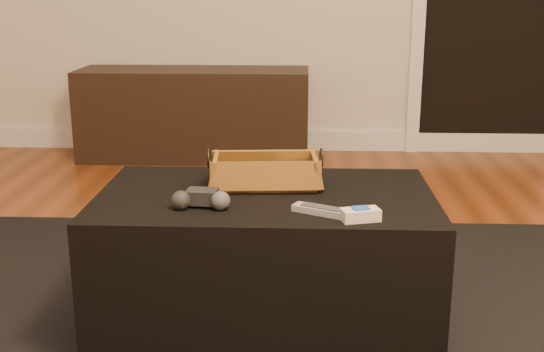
{
  "coord_description": "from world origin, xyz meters",
  "views": [
    {
      "loc": [
        0.14,
        -1.58,
        1.03
      ],
      "look_at": [
        0.06,
        0.34,
        0.49
      ],
      "focal_mm": 45.0,
      "sensor_mm": 36.0,
      "label": 1
    }
  ],
  "objects_px": {
    "ottoman": "(266,259)",
    "wicker_basket": "(265,174)",
    "tv_remote": "(260,181)",
    "cream_gadget": "(360,214)",
    "media_cabinet": "(195,114)",
    "game_controller": "(201,199)",
    "silver_remote": "(326,211)"
  },
  "relations": [
    {
      "from": "wicker_basket",
      "to": "cream_gadget",
      "type": "height_order",
      "value": "wicker_basket"
    },
    {
      "from": "game_controller",
      "to": "ottoman",
      "type": "bearing_deg",
      "value": 40.42
    },
    {
      "from": "media_cabinet",
      "to": "ottoman",
      "type": "distance_m",
      "value": 2.22
    },
    {
      "from": "ottoman",
      "to": "wicker_basket",
      "type": "xyz_separation_m",
      "value": [
        -0.0,
        0.07,
        0.25
      ]
    },
    {
      "from": "media_cabinet",
      "to": "wicker_basket",
      "type": "bearing_deg",
      "value": -75.32
    },
    {
      "from": "media_cabinet",
      "to": "tv_remote",
      "type": "bearing_deg",
      "value": -75.83
    },
    {
      "from": "tv_remote",
      "to": "wicker_basket",
      "type": "bearing_deg",
      "value": 30.87
    },
    {
      "from": "ottoman",
      "to": "silver_remote",
      "type": "height_order",
      "value": "silver_remote"
    },
    {
      "from": "game_controller",
      "to": "cream_gadget",
      "type": "bearing_deg",
      "value": -10.98
    },
    {
      "from": "media_cabinet",
      "to": "wicker_basket",
      "type": "height_order",
      "value": "wicker_basket"
    },
    {
      "from": "ottoman",
      "to": "wicker_basket",
      "type": "bearing_deg",
      "value": 93.73
    },
    {
      "from": "media_cabinet",
      "to": "game_controller",
      "type": "height_order",
      "value": "media_cabinet"
    },
    {
      "from": "media_cabinet",
      "to": "tv_remote",
      "type": "distance_m",
      "value": 2.17
    },
    {
      "from": "tv_remote",
      "to": "wicker_basket",
      "type": "distance_m",
      "value": 0.03
    },
    {
      "from": "ottoman",
      "to": "cream_gadget",
      "type": "xyz_separation_m",
      "value": [
        0.26,
        -0.23,
        0.23
      ]
    },
    {
      "from": "wicker_basket",
      "to": "ottoman",
      "type": "bearing_deg",
      "value": -86.27
    },
    {
      "from": "media_cabinet",
      "to": "silver_remote",
      "type": "relative_size",
      "value": 7.39
    },
    {
      "from": "ottoman",
      "to": "tv_remote",
      "type": "relative_size",
      "value": 5.49
    },
    {
      "from": "tv_remote",
      "to": "cream_gadget",
      "type": "relative_size",
      "value": 1.65
    },
    {
      "from": "game_controller",
      "to": "silver_remote",
      "type": "height_order",
      "value": "game_controller"
    },
    {
      "from": "game_controller",
      "to": "cream_gadget",
      "type": "xyz_separation_m",
      "value": [
        0.43,
        -0.08,
        -0.01
      ]
    },
    {
      "from": "tv_remote",
      "to": "wicker_basket",
      "type": "relative_size",
      "value": 0.51
    },
    {
      "from": "ottoman",
      "to": "tv_remote",
      "type": "distance_m",
      "value": 0.24
    },
    {
      "from": "wicker_basket",
      "to": "game_controller",
      "type": "distance_m",
      "value": 0.27
    },
    {
      "from": "cream_gadget",
      "to": "game_controller",
      "type": "bearing_deg",
      "value": 169.02
    },
    {
      "from": "tv_remote",
      "to": "cream_gadget",
      "type": "bearing_deg",
      "value": -55.86
    },
    {
      "from": "game_controller",
      "to": "cream_gadget",
      "type": "distance_m",
      "value": 0.44
    },
    {
      "from": "ottoman",
      "to": "game_controller",
      "type": "relative_size",
      "value": 6.08
    },
    {
      "from": "wicker_basket",
      "to": "game_controller",
      "type": "bearing_deg",
      "value": -127.36
    },
    {
      "from": "ottoman",
      "to": "cream_gadget",
      "type": "height_order",
      "value": "cream_gadget"
    },
    {
      "from": "media_cabinet",
      "to": "tv_remote",
      "type": "xyz_separation_m",
      "value": [
        0.53,
        -2.1,
        0.18
      ]
    },
    {
      "from": "media_cabinet",
      "to": "cream_gadget",
      "type": "bearing_deg",
      "value": -71.18
    }
  ]
}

